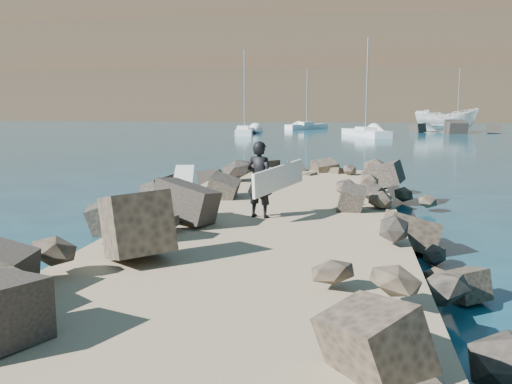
# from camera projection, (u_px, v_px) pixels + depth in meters

# --- Properties ---
(ground) EXTENTS (800.00, 800.00, 0.00)m
(ground) POSITION_uv_depth(u_px,v_px,m) (263.00, 253.00, 12.49)
(ground) COLOR #0F384C
(ground) RESTS_ON ground
(jetty) EXTENTS (6.00, 26.00, 0.60)m
(jetty) POSITION_uv_depth(u_px,v_px,m) (247.00, 264.00, 10.50)
(jetty) COLOR #8C7759
(jetty) RESTS_ON ground
(riprap_left) EXTENTS (2.60, 22.00, 1.00)m
(riprap_left) POSITION_uv_depth(u_px,v_px,m) (110.00, 241.00, 11.43)
(riprap_left) COLOR black
(riprap_left) RESTS_ON ground
(riprap_right) EXTENTS (2.60, 22.00, 1.00)m
(riprap_right) POSITION_uv_depth(u_px,v_px,m) (407.00, 254.00, 10.48)
(riprap_right) COLOR black
(riprap_right) RESTS_ON ground
(headland) EXTENTS (360.00, 140.00, 32.00)m
(headland) POSITION_uv_depth(u_px,v_px,m) (382.00, 59.00, 164.38)
(headland) COLOR #2D4919
(headland) RESTS_ON ground
(surfboard_resting) EXTENTS (1.03, 2.24, 0.07)m
(surfboard_resting) POSITION_uv_depth(u_px,v_px,m) (183.00, 182.00, 16.11)
(surfboard_resting) COLOR white
(surfboard_resting) RESTS_ON riprap_left
(boat_imported) EXTENTS (7.49, 4.02, 2.74)m
(boat_imported) POSITION_uv_depth(u_px,v_px,m) (446.00, 120.00, 66.13)
(boat_imported) COLOR white
(boat_imported) RESTS_ON ground
(surfer_with_board) EXTENTS (1.29, 2.07, 1.79)m
(surfer_with_board) POSITION_uv_depth(u_px,v_px,m) (262.00, 179.00, 13.20)
(surfer_with_board) COLOR black
(surfer_with_board) RESTS_ON jetty
(sailboat_c) EXTENTS (4.88, 8.35, 9.86)m
(sailboat_c) POSITION_uv_depth(u_px,v_px,m) (365.00, 133.00, 57.23)
(sailboat_c) COLOR white
(sailboat_c) RESTS_ON ground
(sailboat_a) EXTENTS (2.70, 7.67, 9.02)m
(sailboat_a) POSITION_uv_depth(u_px,v_px,m) (244.00, 131.00, 60.41)
(sailboat_a) COLOR white
(sailboat_a) RESTS_ON ground
(sailboat_b) EXTENTS (5.24, 5.83, 7.83)m
(sailboat_b) POSITION_uv_depth(u_px,v_px,m) (307.00, 127.00, 73.15)
(sailboat_b) COLOR white
(sailboat_b) RESTS_ON ground
(sailboat_d) EXTENTS (4.97, 7.11, 8.74)m
(sailboat_d) POSITION_uv_depth(u_px,v_px,m) (457.00, 123.00, 86.48)
(sailboat_d) COLOR white
(sailboat_d) RESTS_ON ground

